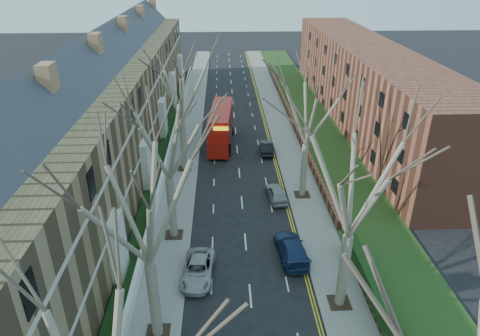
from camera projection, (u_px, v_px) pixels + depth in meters
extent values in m
cube|color=slate|center=(189.00, 131.00, 54.96)|extent=(3.00, 102.00, 0.12)
cube|color=slate|center=(282.00, 130.00, 55.41)|extent=(3.00, 102.00, 0.12)
cube|color=olive|center=(108.00, 116.00, 45.31)|extent=(9.00, 78.00, 10.00)
cube|color=#2E3138|center=(100.00, 59.00, 42.64)|extent=(4.67, 78.00, 4.67)
cube|color=silver|center=(151.00, 129.00, 46.14)|extent=(0.12, 78.00, 0.35)
cube|color=silver|center=(148.00, 97.00, 44.59)|extent=(0.12, 78.00, 0.35)
cube|color=brown|center=(365.00, 83.00, 57.23)|extent=(8.00, 54.00, 10.00)
cube|color=brown|center=(290.00, 115.00, 58.83)|extent=(0.35, 54.00, 0.90)
cube|color=white|center=(169.00, 153.00, 47.49)|extent=(0.30, 78.00, 1.00)
cube|color=#213D16|center=(316.00, 128.00, 55.54)|extent=(6.00, 102.00, 0.06)
cylinder|color=#6C5F4D|center=(154.00, 299.00, 24.24)|extent=(0.64, 0.64, 5.25)
cube|color=#2D2116|center=(158.00, 333.00, 25.40)|extent=(1.40, 1.40, 0.05)
cylinder|color=#6C5F4D|center=(172.00, 208.00, 33.23)|extent=(0.64, 0.64, 5.07)
cube|color=#2D2116|center=(174.00, 235.00, 34.35)|extent=(1.40, 1.40, 0.05)
cylinder|color=#6C5F4D|center=(184.00, 146.00, 43.93)|extent=(0.60, 0.60, 5.25)
cube|color=#2D2116|center=(185.00, 168.00, 45.09)|extent=(1.40, 1.40, 0.05)
cylinder|color=#6C5F4D|center=(344.00, 271.00, 26.46)|extent=(0.64, 0.64, 5.25)
cube|color=#2D2116|center=(339.00, 302.00, 27.62)|extent=(1.40, 1.40, 0.05)
cylinder|color=#6C5F4D|center=(304.00, 170.00, 39.03)|extent=(0.60, 0.60, 5.07)
cube|color=#2D2116|center=(302.00, 194.00, 40.15)|extent=(1.40, 1.40, 0.05)
cube|color=#A5130B|center=(221.00, 133.00, 50.69)|extent=(3.11, 10.39, 2.05)
cube|color=#A5130B|center=(221.00, 118.00, 49.83)|extent=(3.07, 9.88, 1.86)
cube|color=black|center=(221.00, 130.00, 50.51)|extent=(3.07, 9.57, 0.84)
cube|color=black|center=(221.00, 117.00, 49.78)|extent=(3.05, 9.37, 0.84)
imported|color=#9FA0A4|center=(198.00, 270.00, 29.76)|extent=(2.50, 4.76, 1.28)
imported|color=navy|center=(291.00, 249.00, 31.77)|extent=(2.37, 5.02, 1.42)
imported|color=gray|center=(277.00, 193.00, 39.33)|extent=(1.96, 4.02, 1.32)
imported|color=black|center=(267.00, 147.00, 48.73)|extent=(1.63, 4.08, 1.32)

